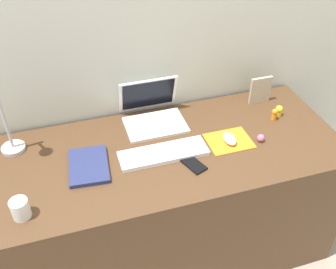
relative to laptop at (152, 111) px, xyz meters
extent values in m
plane|color=gray|center=(0.01, -0.25, -0.79)|extent=(6.00, 6.00, 0.00)
cube|color=beige|center=(0.01, 0.14, -0.08)|extent=(2.87, 0.05, 1.44)
cube|color=#4C331E|center=(0.01, -0.25, -0.42)|extent=(1.67, 0.70, 0.74)
cube|color=white|center=(0.00, -0.06, -0.05)|extent=(0.30, 0.21, 0.01)
cube|color=white|center=(0.00, 0.07, 0.06)|extent=(0.30, 0.06, 0.20)
cube|color=black|center=(0.00, 0.07, 0.06)|extent=(0.27, 0.05, 0.17)
cube|color=white|center=(-0.03, -0.28, -0.04)|extent=(0.41, 0.13, 0.02)
cube|color=orange|center=(0.30, -0.28, -0.05)|extent=(0.21, 0.17, 0.00)
ellipsoid|color=white|center=(0.30, -0.29, -0.03)|extent=(0.06, 0.10, 0.03)
cube|color=black|center=(0.08, -0.39, -0.05)|extent=(0.11, 0.14, 0.01)
cylinder|color=#B7B7BC|center=(-0.68, -0.04, -0.04)|extent=(0.11, 0.11, 0.02)
cylinder|color=#B7B7BC|center=(-0.68, -0.04, 0.13)|extent=(0.01, 0.01, 0.34)
cube|color=navy|center=(-0.37, -0.26, -0.04)|extent=(0.19, 0.25, 0.02)
cube|color=#B2A58C|center=(0.60, -0.01, 0.02)|extent=(0.12, 0.02, 0.15)
cylinder|color=white|center=(-0.65, -0.46, -0.01)|extent=(0.07, 0.07, 0.08)
ellipsoid|color=pink|center=(0.45, -0.32, -0.03)|extent=(0.03, 0.03, 0.04)
cylinder|color=orange|center=(0.60, -0.18, -0.04)|extent=(0.03, 0.03, 0.03)
sphere|color=orange|center=(0.60, -0.18, -0.01)|extent=(0.03, 0.03, 0.03)
cylinder|color=yellow|center=(0.64, -0.16, -0.04)|extent=(0.03, 0.03, 0.03)
sphere|color=yellow|center=(0.64, -0.16, -0.01)|extent=(0.04, 0.04, 0.04)
camera|label=1|loc=(-0.41, -1.58, 1.13)|focal=41.74mm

